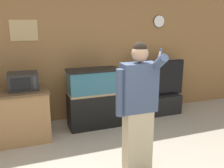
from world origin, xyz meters
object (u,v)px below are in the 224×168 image
object	(u,v)px
counter_island	(6,117)
tv_on_stand	(157,99)
aquarium_on_stand	(94,98)
person_standing	(138,107)
microwave	(23,81)

from	to	relation	value
counter_island	tv_on_stand	bearing A→B (deg)	5.16
aquarium_on_stand	person_standing	world-z (taller)	person_standing
counter_island	person_standing	size ratio (longest dim) A/B	0.81
microwave	tv_on_stand	xyz separation A→B (m)	(2.70, 0.24, -0.68)
person_standing	counter_island	bearing A→B (deg)	139.20
tv_on_stand	person_standing	world-z (taller)	person_standing
microwave	aquarium_on_stand	size ratio (longest dim) A/B	0.43
microwave	person_standing	xyz separation A→B (m)	(1.39, -1.50, -0.11)
counter_island	tv_on_stand	xyz separation A→B (m)	(3.02, 0.27, -0.10)
counter_island	person_standing	distance (m)	2.30
aquarium_on_stand	person_standing	distance (m)	1.64
counter_island	person_standing	xyz separation A→B (m)	(1.70, -1.47, 0.47)
aquarium_on_stand	counter_island	bearing A→B (deg)	-175.28
aquarium_on_stand	microwave	bearing A→B (deg)	-175.56
microwave	tv_on_stand	size ratio (longest dim) A/B	0.39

